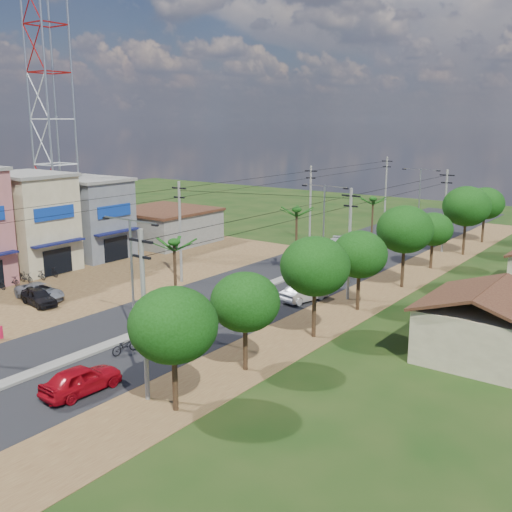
{
  "coord_description": "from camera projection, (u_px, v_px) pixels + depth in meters",
  "views": [
    {
      "loc": [
        28.94,
        -25.74,
        14.17
      ],
      "look_at": [
        -0.02,
        13.74,
        3.0
      ],
      "focal_mm": 42.0,
      "sensor_mm": 36.0,
      "label": 1
    }
  ],
  "objects": [
    {
      "name": "car_white_far",
      "position": [
        334.0,
        247.0,
        64.34
      ],
      "size": [
        3.2,
        5.72,
        1.57
      ],
      "primitive_type": "imported",
      "rotation": [
        0.0,
        0.0,
        0.2
      ],
      "color": "#B0B0AB",
      "rests_on": "ground"
    },
    {
      "name": "utility_pole_w_c",
      "position": [
        310.0,
        202.0,
        69.78
      ],
      "size": [
        1.6,
        0.24,
        9.0
      ],
      "color": "#605E56",
      "rests_on": "ground"
    },
    {
      "name": "utility_pole_e_c",
      "position": [
        445.0,
        209.0,
        64.57
      ],
      "size": [
        1.6,
        0.24,
        9.0
      ],
      "color": "#605E56",
      "rests_on": "ground"
    },
    {
      "name": "tree_east_a",
      "position": [
        173.0,
        325.0,
        28.88
      ],
      "size": [
        4.4,
        4.4,
        6.37
      ],
      "color": "black",
      "rests_on": "ground"
    },
    {
      "name": "palm_median_far",
      "position": [
        373.0,
        201.0,
        67.21
      ],
      "size": [
        2.0,
        2.0,
        5.85
      ],
      "color": "black",
      "rests_on": "ground"
    },
    {
      "name": "telecom_tower",
      "position": [
        49.0,
        71.0,
        62.39
      ],
      "size": [
        3.8,
        3.8,
        43.0
      ],
      "color": "gray",
      "rests_on": "ground"
    },
    {
      "name": "dirt_lot_west",
      "position": [
        88.0,
        277.0,
        55.01
      ],
      "size": [
        18.0,
        46.0,
        0.04
      ],
      "primitive_type": "cube",
      "color": "#52331C",
      "rests_on": "ground"
    },
    {
      "name": "tree_east_b",
      "position": [
        245.0,
        302.0,
        33.8
      ],
      "size": [
        4.0,
        4.0,
        5.83
      ],
      "color": "black",
      "rests_on": "ground"
    },
    {
      "name": "road",
      "position": [
        265.0,
        287.0,
        51.86
      ],
      "size": [
        12.0,
        110.0,
        0.04
      ],
      "primitive_type": "cube",
      "color": "black",
      "rests_on": "ground"
    },
    {
      "name": "palm_median_near",
      "position": [
        174.0,
        246.0,
        41.99
      ],
      "size": [
        2.0,
        2.0,
        6.15
      ],
      "color": "black",
      "rests_on": "ground"
    },
    {
      "name": "ground",
      "position": [
        135.0,
        336.0,
        40.07
      ],
      "size": [
        160.0,
        160.0,
        0.0
      ],
      "primitive_type": "plane",
      "color": "black",
      "rests_on": "ground"
    },
    {
      "name": "utility_pole_e_a",
      "position": [
        144.0,
        312.0,
        29.97
      ],
      "size": [
        1.6,
        0.24,
        9.0
      ],
      "color": "#605E56",
      "rests_on": "ground"
    },
    {
      "name": "tree_east_f",
      "position": [
        433.0,
        229.0,
        57.49
      ],
      "size": [
        3.8,
        3.8,
        5.52
      ],
      "color": "black",
      "rests_on": "ground"
    },
    {
      "name": "utility_pole_w_b",
      "position": [
        180.0,
        230.0,
        52.48
      ],
      "size": [
        1.6,
        0.24,
        9.0
      ],
      "color": "#605E56",
      "rests_on": "ground"
    },
    {
      "name": "utility_pole_w_d",
      "position": [
        386.0,
        187.0,
        86.29
      ],
      "size": [
        1.6,
        0.24,
        9.0
      ],
      "color": "#605E56",
      "rests_on": "ground"
    },
    {
      "name": "car_red_near",
      "position": [
        81.0,
        380.0,
        31.57
      ],
      "size": [
        1.98,
        4.53,
        1.52
      ],
      "primitive_type": "imported",
      "rotation": [
        0.0,
        0.0,
        3.1
      ],
      "color": "maroon",
      "rests_on": "ground"
    },
    {
      "name": "low_shed",
      "position": [
        164.0,
        226.0,
        70.61
      ],
      "size": [
        10.4,
        10.4,
        3.95
      ],
      "color": "#605E56",
      "rests_on": "ground"
    },
    {
      "name": "moto_rider_east",
      "position": [
        125.0,
        346.0,
        36.97
      ],
      "size": [
        0.82,
        2.01,
        1.03
      ],
      "primitive_type": "imported",
      "rotation": [
        0.0,
        0.0,
        3.07
      ],
      "color": "black",
      "rests_on": "ground"
    },
    {
      "name": "utility_pole_e_b",
      "position": [
        349.0,
        242.0,
        47.27
      ],
      "size": [
        1.6,
        0.24,
        9.0
      ],
      "color": "#605E56",
      "rests_on": "ground"
    },
    {
      "name": "shophouse_cream",
      "position": [
        29.0,
        222.0,
        57.21
      ],
      "size": [
        9.0,
        6.4,
        9.3
      ],
      "color": "tan",
      "rests_on": "ground"
    },
    {
      "name": "house_east_near",
      "position": [
        488.0,
        321.0,
        35.87
      ],
      "size": [
        7.6,
        7.5,
        4.6
      ],
      "color": "tan",
      "rests_on": "ground"
    },
    {
      "name": "streetlight_far",
      "position": [
        420.0,
        193.0,
        78.32
      ],
      "size": [
        5.1,
        0.18,
        8.0
      ],
      "color": "gray",
      "rests_on": "ground"
    },
    {
      "name": "streetlight_mid",
      "position": [
        324.0,
        218.0,
        58.66
      ],
      "size": [
        5.1,
        0.18,
        8.0
      ],
      "color": "gray",
      "rests_on": "ground"
    },
    {
      "name": "moto_rider_west_b",
      "position": [
        344.0,
        248.0,
        65.58
      ],
      "size": [
        0.78,
        1.62,
        0.94
      ],
      "primitive_type": "imported",
      "rotation": [
        0.0,
        0.0,
        -0.23
      ],
      "color": "black",
      "rests_on": "ground"
    },
    {
      "name": "moto_rider_west_a",
      "position": [
        253.0,
        281.0,
        52.38
      ],
      "size": [
        1.02,
        1.7,
        0.84
      ],
      "primitive_type": "imported",
      "rotation": [
        0.0,
        0.0,
        -0.31
      ],
      "color": "black",
      "rests_on": "ground"
    },
    {
      "name": "dirt_shoulder_east",
      "position": [
        353.0,
        304.0,
        46.96
      ],
      "size": [
        5.0,
        90.0,
        0.03
      ],
      "primitive_type": "cube",
      "color": "#52331C",
      "rests_on": "ground"
    },
    {
      "name": "tree_east_h",
      "position": [
        485.0,
        203.0,
        69.73
      ],
      "size": [
        4.4,
        4.4,
        6.52
      ],
      "color": "black",
      "rests_on": "ground"
    },
    {
      "name": "tree_east_g",
      "position": [
        467.0,
        206.0,
        63.13
      ],
      "size": [
        5.0,
        5.0,
        7.38
      ],
      "color": "black",
      "rests_on": "ground"
    },
    {
      "name": "palm_median_mid",
      "position": [
        297.0,
        213.0,
        54.48
      ],
      "size": [
        2.0,
        2.0,
        6.55
      ],
      "color": "black",
      "rests_on": "ground"
    },
    {
      "name": "tree_east_d",
      "position": [
        360.0,
        254.0,
        44.7
      ],
      "size": [
        4.2,
        4.2,
        6.13
      ],
      "color": "black",
      "rests_on": "ground"
    },
    {
      "name": "car_parked_silver",
      "position": [
        40.0,
        292.0,
        48.07
      ],
      "size": [
        4.68,
        2.25,
        1.29
      ],
      "primitive_type": "imported",
      "rotation": [
        0.0,
        0.0,
        1.54
      ],
      "color": "gray",
      "rests_on": "ground"
    },
    {
      "name": "tree_east_e",
      "position": [
        405.0,
        229.0,
        50.7
      ],
      "size": [
        4.8,
        4.8,
        7.14
      ],
      "color": "black",
      "rests_on": "ground"
    },
    {
      "name": "car_silver_mid",
      "position": [
        305.0,
        293.0,
        47.61
      ],
      "size": [
        2.39,
        4.43,
        1.39
      ],
      "primitive_type": "imported",
      "rotation": [
        0.0,
        0.0,
        2.91
      ],
      "color": "gray",
      "rests_on": "ground"
    },
    {
      "name": "shophouse_grey",
      "position": [
        89.0,
        217.0,
        62.82
      ],
      "size": [
        9.0,
        6.4,
        8.3
      ],
      "color": "#505258",
      "rests_on": "ground"
    },
    {
      "name": "tree_east_c",
      "position": [
        315.0,
        266.0,
        38.9
      ],
      "size": [
        4.6,
        4.6,
        6.83
      ],
      "color": "black",
      "rests_on": "ground"
    },
    {
      "name": "streetlight_near",
      "position": [
        132.0,
        267.0,
        39.01
      ],
      "size": [
        5.1,
        0.18,
        8.0
      ],
      "color": "gray",
      "rests_on": "ground"
    },
    {
      "name": "median",
      "position": [
        284.0,
        279.0,
        54.2
      ],
      "size": [
        1.0,
        90.0,
        0.18
      ],
      "primitive_type": "cube",
      "color": "#605E56",
      "rests_on": "ground"
    },
    {
      "name": "car_parked_dark",
      "position": [
        39.0,
        297.0,
        46.66
      ],
      "size": [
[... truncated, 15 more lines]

